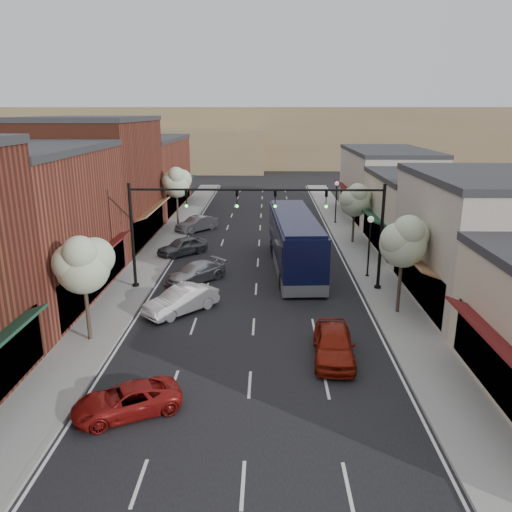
# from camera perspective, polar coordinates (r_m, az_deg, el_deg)

# --- Properties ---
(ground) EXTENTS (160.00, 160.00, 0.00)m
(ground) POSITION_cam_1_polar(r_m,az_deg,el_deg) (25.72, -0.41, -9.92)
(ground) COLOR black
(ground) RESTS_ON ground
(sidewalk_left) EXTENTS (2.80, 73.00, 0.15)m
(sidewalk_left) POSITION_cam_1_polar(r_m,az_deg,el_deg) (44.03, -10.67, 1.14)
(sidewalk_left) COLOR gray
(sidewalk_left) RESTS_ON ground
(sidewalk_right) EXTENTS (2.80, 73.00, 0.15)m
(sidewalk_right) POSITION_cam_1_polar(r_m,az_deg,el_deg) (43.75, 11.40, 1.01)
(sidewalk_right) COLOR gray
(sidewalk_right) RESTS_ON ground
(curb_left) EXTENTS (0.25, 73.00, 0.17)m
(curb_left) POSITION_cam_1_polar(r_m,az_deg,el_deg) (43.76, -8.88, 1.14)
(curb_left) COLOR gray
(curb_left) RESTS_ON ground
(curb_right) EXTENTS (0.25, 73.00, 0.17)m
(curb_right) POSITION_cam_1_polar(r_m,az_deg,el_deg) (43.53, 9.58, 1.03)
(curb_right) COLOR gray
(curb_right) RESTS_ON ground
(bldg_left_midnear) EXTENTS (10.14, 14.10, 9.40)m
(bldg_left_midnear) POSITION_cam_1_polar(r_m,az_deg,el_deg) (33.37, -25.36, 3.11)
(bldg_left_midnear) COLOR brown
(bldg_left_midnear) RESTS_ON ground
(bldg_left_midfar) EXTENTS (10.14, 14.10, 10.90)m
(bldg_left_midfar) POSITION_cam_1_polar(r_m,az_deg,el_deg) (45.98, -17.85, 8.07)
(bldg_left_midfar) COLOR #612A1B
(bldg_left_midfar) RESTS_ON ground
(bldg_left_far) EXTENTS (10.14, 18.10, 8.40)m
(bldg_left_far) POSITION_cam_1_polar(r_m,az_deg,el_deg) (61.35, -12.94, 9.14)
(bldg_left_far) COLOR brown
(bldg_left_far) RESTS_ON ground
(bldg_right_midnear) EXTENTS (9.14, 12.10, 7.90)m
(bldg_right_midnear) POSITION_cam_1_polar(r_m,az_deg,el_deg) (32.71, 24.72, 1.59)
(bldg_right_midnear) COLOR #B6A99C
(bldg_right_midnear) RESTS_ON ground
(bldg_right_midfar) EXTENTS (9.14, 12.10, 6.40)m
(bldg_right_midfar) POSITION_cam_1_polar(r_m,az_deg,el_deg) (43.85, 18.59, 4.66)
(bldg_right_midfar) COLOR beige
(bldg_right_midfar) RESTS_ON ground
(bldg_right_far) EXTENTS (9.14, 16.10, 7.40)m
(bldg_right_far) POSITION_cam_1_polar(r_m,az_deg,el_deg) (57.10, 14.62, 8.01)
(bldg_right_far) COLOR #B6A99C
(bldg_right_far) RESTS_ON ground
(hill_far) EXTENTS (120.00, 30.00, 12.00)m
(hill_far) POSITION_cam_1_polar(r_m,az_deg,el_deg) (113.20, 0.99, 13.57)
(hill_far) COLOR #7A6647
(hill_far) RESTS_ON ground
(hill_near) EXTENTS (50.00, 20.00, 8.00)m
(hill_near) POSITION_cam_1_polar(r_m,az_deg,el_deg) (104.55, -13.20, 11.83)
(hill_near) COLOR #7A6647
(hill_near) RESTS_ON ground
(signal_mast_right) EXTENTS (8.22, 0.46, 7.00)m
(signal_mast_right) POSITION_cam_1_polar(r_m,az_deg,el_deg) (32.17, 10.09, 3.94)
(signal_mast_right) COLOR black
(signal_mast_right) RESTS_ON ground
(signal_mast_left) EXTENTS (8.22, 0.46, 7.00)m
(signal_mast_left) POSITION_cam_1_polar(r_m,az_deg,el_deg) (32.42, -10.00, 4.04)
(signal_mast_left) COLOR black
(signal_mast_left) RESTS_ON ground
(tree_right_near) EXTENTS (2.85, 2.65, 5.95)m
(tree_right_near) POSITION_cam_1_polar(r_m,az_deg,el_deg) (28.91, 16.60, 1.77)
(tree_right_near) COLOR #47382B
(tree_right_near) RESTS_ON ground
(tree_right_far) EXTENTS (2.85, 2.65, 5.43)m
(tree_right_far) POSITION_cam_1_polar(r_m,az_deg,el_deg) (44.30, 11.30, 6.40)
(tree_right_far) COLOR #47382B
(tree_right_far) RESTS_ON ground
(tree_left_near) EXTENTS (2.85, 2.65, 5.69)m
(tree_left_near) POSITION_cam_1_polar(r_m,az_deg,el_deg) (25.71, -19.15, -0.76)
(tree_left_near) COLOR #47382B
(tree_left_near) RESTS_ON ground
(tree_left_far) EXTENTS (2.85, 2.65, 6.13)m
(tree_left_far) POSITION_cam_1_polar(r_m,az_deg,el_deg) (50.28, -9.06, 8.36)
(tree_left_far) COLOR #47382B
(tree_left_far) RESTS_ON ground
(lamp_post_near) EXTENTS (0.44, 0.44, 4.44)m
(lamp_post_near) POSITION_cam_1_polar(r_m,az_deg,el_deg) (35.31, 12.87, 2.18)
(lamp_post_near) COLOR black
(lamp_post_near) RESTS_ON ground
(lamp_post_far) EXTENTS (0.44, 0.44, 4.44)m
(lamp_post_far) POSITION_cam_1_polar(r_m,az_deg,el_deg) (52.23, 9.17, 6.87)
(lamp_post_far) COLOR black
(lamp_post_far) RESTS_ON ground
(coach_bus) EXTENTS (3.69, 13.46, 4.07)m
(coach_bus) POSITION_cam_1_polar(r_m,az_deg,el_deg) (36.89, 4.42, 1.70)
(coach_bus) COLOR black
(coach_bus) RESTS_ON ground
(red_hatchback) EXTENTS (2.18, 4.75, 1.58)m
(red_hatchback) POSITION_cam_1_polar(r_m,az_deg,el_deg) (24.18, 8.87, -9.85)
(red_hatchback) COLOR maroon
(red_hatchback) RESTS_ON ground
(parked_car_a) EXTENTS (4.58, 3.55, 1.16)m
(parked_car_a) POSITION_cam_1_polar(r_m,az_deg,el_deg) (20.70, -14.58, -15.69)
(parked_car_a) COLOR maroon
(parked_car_a) RESTS_ON ground
(parked_car_b) EXTENTS (4.30, 4.41, 1.50)m
(parked_car_b) POSITION_cam_1_polar(r_m,az_deg,el_deg) (29.44, -8.53, -5.03)
(parked_car_b) COLOR silver
(parked_car_b) RESTS_ON ground
(parked_car_c) EXTENTS (4.45, 4.57, 1.32)m
(parked_car_c) POSITION_cam_1_polar(r_m,az_deg,el_deg) (34.59, -6.91, -1.86)
(parked_car_c) COLOR #949499
(parked_car_c) RESTS_ON ground
(parked_car_d) EXTENTS (4.27, 4.17, 1.45)m
(parked_car_d) POSITION_cam_1_polar(r_m,az_deg,el_deg) (41.12, -8.40, 1.12)
(parked_car_d) COLOR #54575B
(parked_car_d) RESTS_ON ground
(parked_car_e) EXTENTS (4.04, 4.38, 1.46)m
(parked_car_e) POSITION_cam_1_polar(r_m,az_deg,el_deg) (49.12, -6.78, 3.67)
(parked_car_e) COLOR gray
(parked_car_e) RESTS_ON ground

